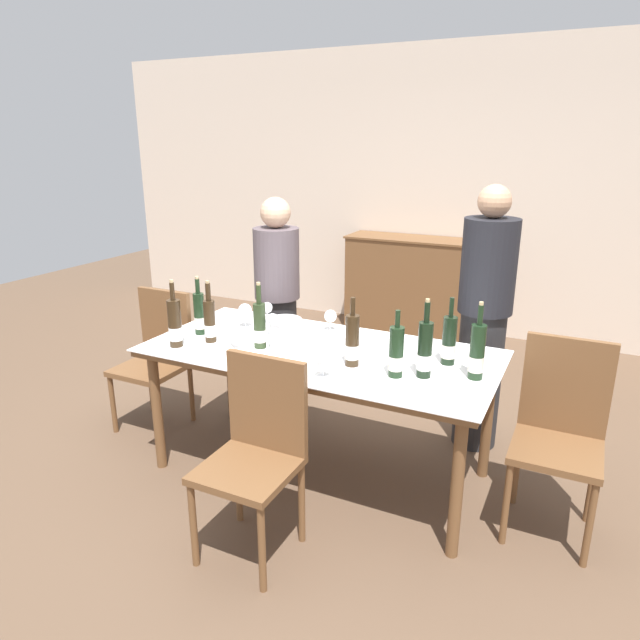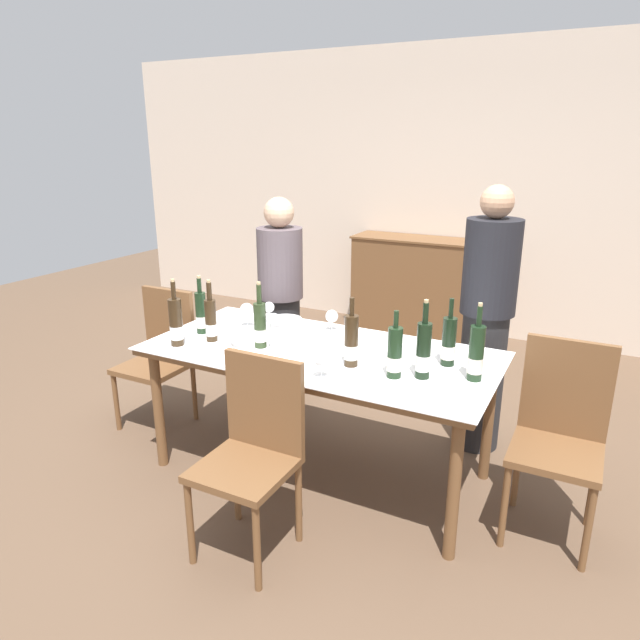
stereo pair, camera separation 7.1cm
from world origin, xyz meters
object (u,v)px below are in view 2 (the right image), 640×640
(wine_bottle_4, at_px, (395,354))
(person_guest_left, at_px, (486,323))
(dining_table, at_px, (320,362))
(wine_bottle_2, at_px, (260,326))
(wine_bottle_8, at_px, (201,314))
(person_host, at_px, (281,302))
(wine_glass_5, at_px, (274,320))
(wine_bottle_3, at_px, (476,354))
(wine_glass_3, at_px, (236,343))
(chair_left_end, at_px, (161,350))
(sideboard_cabinet, at_px, (414,285))
(wine_bottle_1, at_px, (351,342))
(wine_glass_1, at_px, (269,308))
(wine_glass_0, at_px, (247,310))
(wine_bottle_0, at_px, (211,320))
(wine_glass_2, at_px, (321,360))
(wine_bottle_5, at_px, (449,343))
(wine_bottle_7, at_px, (176,323))
(wine_bottle_6, at_px, (423,352))
(chair_right_end, at_px, (560,428))
(wine_glass_4, at_px, (332,317))

(wine_bottle_4, relative_size, person_guest_left, 0.21)
(dining_table, xyz_separation_m, wine_bottle_2, (-0.33, -0.11, 0.20))
(wine_bottle_8, relative_size, person_host, 0.24)
(wine_bottle_8, distance_m, wine_glass_5, 0.45)
(wine_bottle_3, relative_size, person_host, 0.26)
(wine_glass_3, relative_size, wine_glass_5, 1.08)
(chair_left_end, xyz_separation_m, person_guest_left, (2.05, 0.66, 0.31))
(sideboard_cabinet, xyz_separation_m, wine_bottle_1, (0.60, -2.90, 0.42))
(wine_bottle_8, relative_size, wine_glass_1, 2.55)
(wine_glass_1, bearing_deg, wine_glass_0, -123.67)
(sideboard_cabinet, height_order, wine_glass_0, sideboard_cabinet)
(wine_bottle_0, bearing_deg, wine_glass_3, -32.20)
(wine_bottle_4, xyz_separation_m, person_host, (-1.23, 0.94, -0.13))
(wine_bottle_8, distance_m, wine_glass_3, 0.55)
(wine_glass_3, relative_size, person_guest_left, 0.09)
(wine_bottle_4, bearing_deg, wine_bottle_8, 175.52)
(wine_bottle_0, bearing_deg, wine_glass_1, 74.93)
(wine_bottle_1, bearing_deg, person_guest_left, 59.74)
(wine_glass_0, xyz_separation_m, wine_glass_5, (0.24, -0.06, -0.01))
(sideboard_cabinet, distance_m, wine_glass_2, 3.18)
(wine_bottle_5, height_order, wine_glass_0, wine_bottle_5)
(wine_bottle_7, distance_m, wine_bottle_8, 0.24)
(wine_bottle_3, height_order, wine_glass_3, wine_bottle_3)
(dining_table, xyz_separation_m, wine_bottle_8, (-0.79, -0.06, 0.19))
(wine_bottle_3, bearing_deg, wine_glass_0, 172.99)
(wine_bottle_1, bearing_deg, sideboard_cabinet, 101.77)
(wine_bottle_7, bearing_deg, wine_bottle_5, 15.93)
(wine_bottle_3, distance_m, person_host, 1.79)
(wine_glass_1, xyz_separation_m, wine_glass_2, (0.70, -0.63, -0.01))
(wine_glass_0, xyz_separation_m, person_guest_left, (1.37, 0.59, -0.05))
(wine_bottle_5, xyz_separation_m, wine_glass_1, (-1.22, 0.18, -0.02))
(wine_bottle_2, height_order, wine_bottle_3, wine_bottle_3)
(wine_bottle_2, xyz_separation_m, wine_glass_0, (-0.28, 0.27, -0.02))
(person_guest_left, bearing_deg, chair_left_end, -162.02)
(wine_glass_5, relative_size, chair_left_end, 0.15)
(dining_table, distance_m, wine_bottle_6, 0.67)
(sideboard_cabinet, bearing_deg, dining_table, -82.69)
(wine_bottle_4, xyz_separation_m, chair_right_end, (0.78, 0.25, -0.34))
(wine_bottle_4, height_order, wine_bottle_5, wine_bottle_5)
(wine_bottle_1, bearing_deg, wine_bottle_8, 176.52)
(wine_bottle_8, bearing_deg, wine_bottle_4, -4.48)
(wine_bottle_3, height_order, person_host, person_host)
(wine_bottle_6, relative_size, person_guest_left, 0.24)
(wine_bottle_2, xyz_separation_m, wine_glass_4, (0.23, 0.45, -0.04))
(wine_glass_1, relative_size, person_host, 0.09)
(wine_bottle_3, distance_m, person_guest_left, 0.78)
(wine_glass_4, bearing_deg, wine_glass_3, -107.57)
(sideboard_cabinet, distance_m, wine_bottle_5, 2.88)
(wine_bottle_0, height_order, wine_glass_2, wine_bottle_0)
(wine_bottle_2, relative_size, wine_bottle_5, 1.06)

